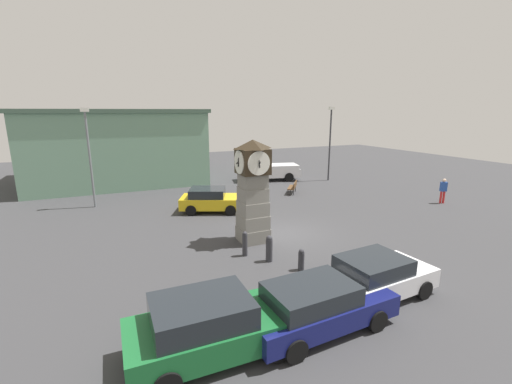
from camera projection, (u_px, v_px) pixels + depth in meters
name	position (u px, v px, depth m)	size (l,w,h in m)	color
ground_plane	(285.00, 233.00, 17.55)	(71.51, 71.51, 0.00)	#38383A
clock_tower	(253.00, 190.00, 15.99)	(1.65, 1.65, 4.86)	gray
bollard_near_tower	(245.00, 243.00, 14.72)	(0.22, 0.22, 1.10)	#333338
bollard_mid_row	(269.00, 248.00, 14.17)	(0.28, 0.28, 1.13)	#333338
bollard_far_row	(301.00, 259.00, 13.41)	(0.24, 0.24, 0.89)	#333338
car_navy_sedan	(211.00, 326.00, 8.66)	(4.46, 2.13, 1.61)	#19602D
car_near_tower	(317.00, 305.00, 9.70)	(4.51, 2.07, 1.45)	navy
car_by_building	(377.00, 276.00, 11.45)	(3.95, 2.15, 1.43)	silver
car_far_lot	(211.00, 200.00, 21.22)	(4.27, 3.29, 1.46)	gold
pickup_truck	(268.00, 170.00, 30.69)	(5.75, 3.25, 1.85)	silver
bench	(293.00, 187.00, 25.92)	(1.40, 1.59, 0.90)	brown
pedestrian_near_bench	(111.00, 178.00, 26.74)	(0.42, 0.47, 1.71)	#338C4C
pedestrian_crossing_lot	(443.00, 189.00, 23.04)	(0.46, 0.38, 1.69)	red
street_lamp_near_road	(330.00, 139.00, 30.08)	(0.50, 0.24, 6.46)	#333338
street_lamp_far_side	(89.00, 151.00, 21.50)	(0.50, 0.24, 6.31)	slate
warehouse_blue_far	(118.00, 145.00, 30.59)	(14.40, 11.99, 6.26)	gray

